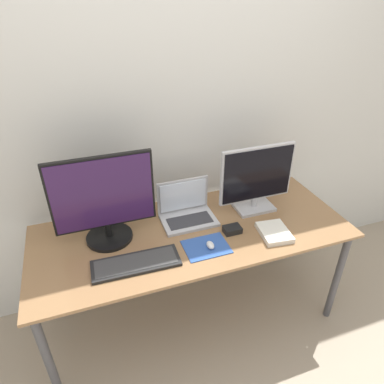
{
  "coord_description": "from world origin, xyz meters",
  "views": [
    {
      "loc": [
        -0.53,
        -1.11,
        1.91
      ],
      "look_at": [
        0.0,
        0.38,
        0.95
      ],
      "focal_mm": 32.0,
      "sensor_mm": 36.0,
      "label": 1
    }
  ],
  "objects_px": {
    "laptop": "(186,210)",
    "keyboard": "(136,263)",
    "monitor_right": "(257,179)",
    "book": "(274,232)",
    "mouse": "(210,245)",
    "power_brick": "(232,229)",
    "monitor_left": "(104,201)"
  },
  "relations": [
    {
      "from": "keyboard",
      "to": "power_brick",
      "type": "distance_m",
      "value": 0.57
    },
    {
      "from": "monitor_left",
      "to": "monitor_right",
      "type": "height_order",
      "value": "monitor_left"
    },
    {
      "from": "mouse",
      "to": "monitor_left",
      "type": "bearing_deg",
      "value": 151.76
    },
    {
      "from": "monitor_right",
      "to": "book",
      "type": "distance_m",
      "value": 0.34
    },
    {
      "from": "monitor_left",
      "to": "keyboard",
      "type": "bearing_deg",
      "value": -69.72
    },
    {
      "from": "laptop",
      "to": "mouse",
      "type": "height_order",
      "value": "laptop"
    },
    {
      "from": "monitor_right",
      "to": "mouse",
      "type": "relative_size",
      "value": 7.68
    },
    {
      "from": "mouse",
      "to": "keyboard",
      "type": "bearing_deg",
      "value": 178.86
    },
    {
      "from": "keyboard",
      "to": "power_brick",
      "type": "relative_size",
      "value": 4.51
    },
    {
      "from": "laptop",
      "to": "keyboard",
      "type": "relative_size",
      "value": 0.71
    },
    {
      "from": "laptop",
      "to": "mouse",
      "type": "xyz_separation_m",
      "value": [
        0.03,
        -0.31,
        -0.04
      ]
    },
    {
      "from": "mouse",
      "to": "power_brick",
      "type": "xyz_separation_m",
      "value": [
        0.17,
        0.09,
        -0.0
      ]
    },
    {
      "from": "mouse",
      "to": "power_brick",
      "type": "bearing_deg",
      "value": 27.34
    },
    {
      "from": "keyboard",
      "to": "laptop",
      "type": "bearing_deg",
      "value": 39.13
    },
    {
      "from": "monitor_right",
      "to": "power_brick",
      "type": "xyz_separation_m",
      "value": [
        -0.23,
        -0.18,
        -0.19
      ]
    },
    {
      "from": "monitor_right",
      "to": "mouse",
      "type": "bearing_deg",
      "value": -146.47
    },
    {
      "from": "monitor_left",
      "to": "book",
      "type": "distance_m",
      "value": 0.95
    },
    {
      "from": "mouse",
      "to": "book",
      "type": "relative_size",
      "value": 0.28
    },
    {
      "from": "laptop",
      "to": "monitor_left",
      "type": "bearing_deg",
      "value": -174.76
    },
    {
      "from": "book",
      "to": "power_brick",
      "type": "distance_m",
      "value": 0.23
    },
    {
      "from": "monitor_right",
      "to": "laptop",
      "type": "bearing_deg",
      "value": 174.37
    },
    {
      "from": "book",
      "to": "mouse",
      "type": "bearing_deg",
      "value": 178.03
    },
    {
      "from": "monitor_right",
      "to": "laptop",
      "type": "distance_m",
      "value": 0.46
    },
    {
      "from": "laptop",
      "to": "monitor_right",
      "type": "bearing_deg",
      "value": -5.63
    },
    {
      "from": "monitor_right",
      "to": "mouse",
      "type": "xyz_separation_m",
      "value": [
        -0.4,
        -0.27,
        -0.19
      ]
    },
    {
      "from": "monitor_left",
      "to": "power_brick",
      "type": "bearing_deg",
      "value": -15.02
    },
    {
      "from": "monitor_left",
      "to": "monitor_right",
      "type": "xyz_separation_m",
      "value": [
        0.89,
        0.0,
        -0.04
      ]
    },
    {
      "from": "laptop",
      "to": "mouse",
      "type": "bearing_deg",
      "value": -84.39
    },
    {
      "from": "laptop",
      "to": "keyboard",
      "type": "height_order",
      "value": "laptop"
    },
    {
      "from": "monitor_right",
      "to": "keyboard",
      "type": "distance_m",
      "value": 0.86
    },
    {
      "from": "keyboard",
      "to": "mouse",
      "type": "xyz_separation_m",
      "value": [
        0.4,
        -0.01,
        0.01
      ]
    },
    {
      "from": "power_brick",
      "to": "monitor_right",
      "type": "bearing_deg",
      "value": 37.56
    }
  ]
}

